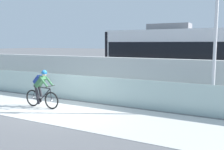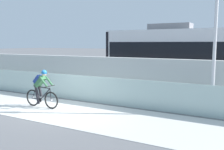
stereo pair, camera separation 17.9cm
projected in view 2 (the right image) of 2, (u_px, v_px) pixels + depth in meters
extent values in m
plane|color=slate|center=(54.00, 109.00, 10.45)|extent=(200.00, 200.00, 0.00)
cube|color=silver|center=(54.00, 109.00, 10.45)|extent=(32.00, 3.20, 0.01)
cube|color=#ADC6C1|center=(80.00, 88.00, 11.98)|extent=(32.00, 0.05, 1.20)
cube|color=silver|center=(100.00, 75.00, 13.50)|extent=(32.00, 0.36, 1.99)
cube|color=#595654|center=(121.00, 87.00, 15.78)|extent=(32.00, 0.08, 0.01)
cube|color=#595654|center=(131.00, 84.00, 17.03)|extent=(32.00, 0.08, 0.01)
cube|color=silver|center=(205.00, 58.00, 13.89)|extent=(11.00, 2.50, 3.10)
cube|color=black|center=(205.00, 51.00, 13.85)|extent=(10.56, 2.54, 1.04)
cube|color=red|center=(204.00, 83.00, 14.06)|extent=(10.78, 2.53, 0.28)
cube|color=slate|center=(170.00, 27.00, 14.62)|extent=(2.40, 1.10, 0.36)
cube|color=#232326|center=(144.00, 81.00, 15.76)|extent=(1.40, 1.88, 0.20)
cylinder|color=black|center=(140.00, 84.00, 15.15)|extent=(0.60, 0.10, 0.60)
cylinder|color=black|center=(148.00, 81.00, 16.40)|extent=(0.60, 0.10, 0.60)
cube|color=black|center=(117.00, 56.00, 16.49)|extent=(0.16, 2.54, 2.94)
torus|color=black|center=(51.00, 100.00, 10.47)|extent=(0.72, 0.06, 0.72)
cylinder|color=#99999E|center=(51.00, 100.00, 10.47)|extent=(0.07, 0.10, 0.07)
torus|color=black|center=(33.00, 98.00, 10.97)|extent=(0.72, 0.06, 0.72)
cylinder|color=#99999E|center=(33.00, 98.00, 10.97)|extent=(0.07, 0.10, 0.07)
cylinder|color=black|center=(45.00, 94.00, 10.60)|extent=(0.60, 0.04, 0.58)
cylinder|color=black|center=(38.00, 93.00, 10.78)|extent=(0.22, 0.04, 0.59)
cylinder|color=black|center=(43.00, 87.00, 10.61)|extent=(0.76, 0.04, 0.07)
cylinder|color=black|center=(36.00, 99.00, 10.87)|extent=(0.43, 0.03, 0.09)
cylinder|color=black|center=(35.00, 92.00, 10.88)|extent=(0.27, 0.02, 0.53)
cylinder|color=black|center=(51.00, 94.00, 10.45)|extent=(0.08, 0.03, 0.49)
cube|color=black|center=(36.00, 86.00, 10.79)|extent=(0.24, 0.10, 0.05)
cylinder|color=black|center=(50.00, 86.00, 10.42)|extent=(0.03, 0.58, 0.03)
cylinder|color=#262628|center=(40.00, 100.00, 10.78)|extent=(0.18, 0.02, 0.18)
cube|color=#33663F|center=(40.00, 81.00, 10.65)|extent=(0.50, 0.28, 0.51)
cube|color=navy|center=(38.00, 79.00, 10.69)|extent=(0.38, 0.30, 0.38)
sphere|color=beige|center=(44.00, 73.00, 10.50)|extent=(0.20, 0.20, 0.20)
sphere|color=#195999|center=(44.00, 73.00, 10.49)|extent=(0.23, 0.23, 0.23)
cylinder|color=#33663F|center=(44.00, 82.00, 10.34)|extent=(0.41, 0.08, 0.41)
cylinder|color=#33663F|center=(49.00, 81.00, 10.62)|extent=(0.41, 0.08, 0.41)
cylinder|color=black|center=(37.00, 95.00, 10.70)|extent=(0.25, 0.11, 0.79)
cylinder|color=black|center=(40.00, 91.00, 10.84)|extent=(0.25, 0.11, 0.52)
cylinder|color=gray|center=(211.00, 113.00, 9.53)|extent=(0.24, 0.24, 0.20)
cylinder|color=silver|center=(214.00, 57.00, 9.27)|extent=(0.12, 0.12, 4.20)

